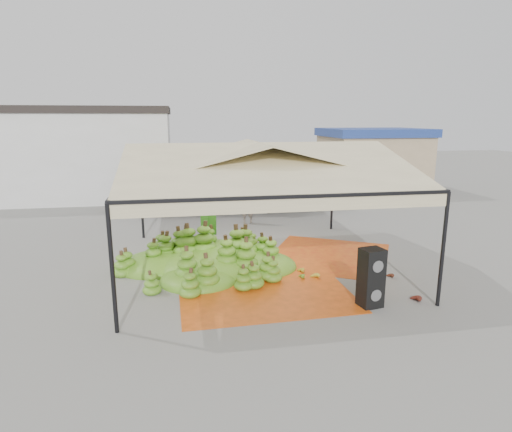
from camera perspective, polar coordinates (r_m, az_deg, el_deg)
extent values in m
plane|color=slate|center=(14.33, 0.28, -6.43)|extent=(90.00, 90.00, 0.00)
cylinder|color=black|center=(9.97, -18.62, -6.81)|extent=(0.10, 0.10, 3.00)
cylinder|color=black|center=(11.78, 23.65, -4.21)|extent=(0.10, 0.10, 3.00)
cylinder|color=black|center=(17.67, -15.02, 1.88)|extent=(0.10, 0.10, 3.00)
cylinder|color=black|center=(18.75, 10.14, 2.74)|extent=(0.10, 0.10, 3.00)
pyramid|color=beige|center=(13.58, 0.29, 7.64)|extent=(8.00, 8.00, 1.00)
cube|color=black|center=(13.64, 0.29, 5.55)|extent=(8.00, 8.00, 0.08)
cube|color=beige|center=(13.66, 0.29, 4.80)|extent=(8.00, 8.00, 0.36)
cube|color=silver|center=(28.41, -25.76, 7.11)|extent=(14.00, 6.00, 5.00)
cube|color=black|center=(28.32, -26.30, 12.54)|extent=(14.30, 6.30, 0.40)
cube|color=tan|center=(29.25, 15.19, 6.69)|extent=(6.00, 5.00, 3.60)
cube|color=navy|center=(29.11, 15.43, 10.70)|extent=(6.30, 5.30, 0.50)
cube|color=#E45815|center=(12.48, 0.74, -9.41)|extent=(4.80, 4.59, 0.01)
cube|color=#C96312|center=(15.42, 9.67, -5.19)|extent=(5.46, 5.54, 0.01)
ellipsoid|color=#457819|center=(13.89, -6.04, -4.34)|extent=(6.89, 6.05, 1.29)
ellipsoid|color=gold|center=(13.59, 5.74, -7.14)|extent=(0.49, 0.42, 0.21)
ellipsoid|color=gold|center=(13.16, 7.77, -7.87)|extent=(0.58, 0.56, 0.20)
ellipsoid|color=#532813|center=(13.73, 17.32, -7.54)|extent=(0.44, 0.39, 0.17)
ellipsoid|color=#5A2114|center=(12.24, 20.33, -10.20)|extent=(0.53, 0.45, 0.22)
ellipsoid|color=#577D1A|center=(13.14, 5.82, -7.91)|extent=(0.41, 0.34, 0.18)
ellipsoid|color=#517C19|center=(13.25, -3.08, 3.65)|extent=(0.24, 0.24, 0.20)
ellipsoid|color=#517C19|center=(13.51, 3.26, 3.83)|extent=(0.24, 0.24, 0.20)
cube|color=black|center=(11.55, 14.97, -9.75)|extent=(0.64, 0.58, 0.77)
cube|color=black|center=(11.28, 15.20, -6.13)|extent=(0.64, 0.58, 0.77)
imported|color=gray|center=(19.63, -1.19, 1.61)|extent=(0.69, 0.49, 1.80)
cube|color=#452717|center=(22.79, -9.86, 3.53)|extent=(5.51, 3.03, 0.13)
cube|color=silver|center=(22.64, -1.08, 3.93)|extent=(2.16, 2.52, 2.42)
cylinder|color=black|center=(22.18, -14.96, 1.36)|extent=(0.98, 0.43, 0.95)
cylinder|color=black|center=(24.21, -13.99, 2.36)|extent=(0.98, 0.43, 0.95)
cylinder|color=black|center=(21.75, -6.24, 1.51)|extent=(0.98, 0.43, 0.95)
cylinder|color=black|center=(23.81, -5.99, 2.51)|extent=(0.98, 0.43, 0.95)
cylinder|color=black|center=(21.73, -1.52, 1.57)|extent=(0.98, 0.43, 0.95)
cylinder|color=black|center=(23.80, -1.68, 2.56)|extent=(0.98, 0.43, 0.95)
ellipsoid|color=#437418|center=(22.71, -9.91, 4.84)|extent=(4.41, 2.38, 0.74)
cube|color=yellow|center=(22.60, -8.62, 5.92)|extent=(2.34, 2.33, 0.26)
cube|color=#472517|center=(23.63, 4.33, 4.03)|extent=(5.79, 3.94, 0.13)
cube|color=white|center=(25.63, 10.98, 4.77)|extent=(2.53, 2.80, 2.44)
cylinder|color=black|center=(21.88, 1.55, 1.65)|extent=(1.00, 0.59, 0.95)
cylinder|color=black|center=(23.71, -0.97, 2.54)|extent=(1.00, 0.59, 0.95)
cylinder|color=black|center=(23.70, 8.71, 2.39)|extent=(1.00, 0.59, 0.95)
cylinder|color=black|center=(25.41, 5.87, 3.17)|extent=(1.00, 0.59, 0.95)
cylinder|color=black|center=(24.81, 12.06, 2.72)|extent=(1.00, 0.59, 0.95)
cylinder|color=black|center=(26.44, 9.12, 3.46)|extent=(1.00, 0.59, 0.95)
ellipsoid|color=#59831B|center=(23.55, 4.35, 5.30)|extent=(4.62, 3.11, 0.74)
cube|color=yellow|center=(23.79, 5.46, 6.39)|extent=(2.66, 2.66, 0.26)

